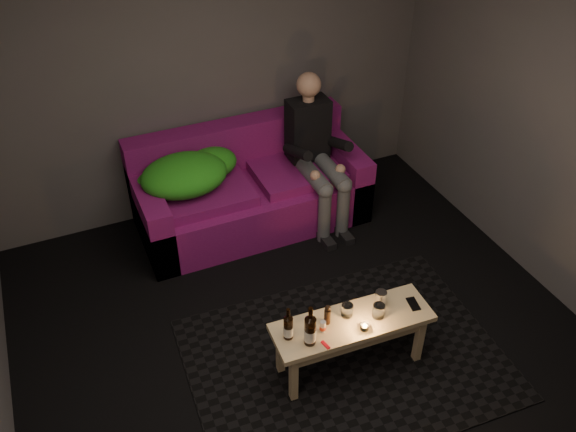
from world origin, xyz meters
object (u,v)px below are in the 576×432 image
(person, at_px, (316,149))
(steel_cup, at_px, (381,298))
(beer_bottle_b, at_px, (310,330))
(sofa, at_px, (249,191))
(beer_bottle_a, at_px, (288,327))
(coffee_table, at_px, (352,329))

(person, bearing_deg, steel_cup, -100.41)
(beer_bottle_b, bearing_deg, sofa, 80.69)
(beer_bottle_a, distance_m, beer_bottle_b, 0.14)
(sofa, height_order, steel_cup, sofa)
(beer_bottle_a, bearing_deg, coffee_table, -5.10)
(coffee_table, xyz_separation_m, beer_bottle_a, (-0.45, 0.04, 0.17))
(coffee_table, height_order, steel_cup, steel_cup)
(person, xyz_separation_m, beer_bottle_b, (-0.88, -1.75, -0.13))
(beer_bottle_a, relative_size, steel_cup, 2.35)
(sofa, distance_m, steel_cup, 1.83)
(sofa, xyz_separation_m, coffee_table, (0.03, -1.86, 0.05))
(person, relative_size, coffee_table, 1.21)
(coffee_table, relative_size, beer_bottle_a, 4.39)
(sofa, distance_m, beer_bottle_a, 1.88)
(person, height_order, beer_bottle_b, person)
(person, height_order, steel_cup, person)
(person, xyz_separation_m, beer_bottle_a, (-0.99, -1.66, -0.15))
(sofa, height_order, beer_bottle_b, sofa)
(coffee_table, bearing_deg, sofa, 90.77)
(person, bearing_deg, beer_bottle_b, -116.75)
(person, distance_m, beer_bottle_b, 1.97)
(coffee_table, height_order, beer_bottle_a, beer_bottle_a)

